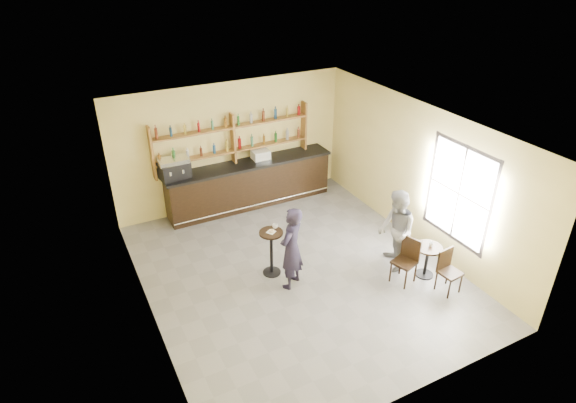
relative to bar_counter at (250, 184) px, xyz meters
name	(u,v)px	position (x,y,z in m)	size (l,w,h in m)	color
floor	(297,272)	(-0.30, -3.15, -0.59)	(7.00, 7.00, 0.00)	slate
ceiling	(299,128)	(-0.30, -3.15, 2.61)	(7.00, 7.00, 0.00)	white
wall_back	(232,145)	(-0.30, 0.35, 1.01)	(7.00, 7.00, 0.00)	#F7E48C
wall_front	(418,316)	(-0.30, -6.65, 1.01)	(7.00, 7.00, 0.00)	#F7E48C
wall_left	(142,246)	(-3.30, -3.15, 1.01)	(7.00, 7.00, 0.00)	#F7E48C
wall_right	(418,175)	(2.70, -3.15, 1.01)	(7.00, 7.00, 0.00)	#F7E48C
window_pane	(459,194)	(2.69, -4.35, 1.11)	(2.00, 2.00, 0.00)	white
window_frame	(459,194)	(2.68, -4.35, 1.11)	(0.04, 1.70, 2.10)	black
shelf_unit	(233,139)	(-0.30, 0.22, 1.22)	(4.00, 0.26, 1.40)	brown
liquor_bottles	(233,132)	(-0.30, 0.22, 1.39)	(3.68, 0.10, 1.00)	#8C5919
bar_counter	(250,184)	(0.00, 0.00, 0.00)	(4.39, 0.86, 1.19)	black
espresso_machine	(174,168)	(-1.89, 0.00, 0.84)	(0.69, 0.44, 0.49)	black
pastry_case	(261,155)	(0.33, 0.00, 0.73)	(0.44, 0.36, 0.27)	silver
pedestal_table	(271,253)	(-0.78, -2.93, -0.09)	(0.49, 0.49, 1.01)	black
napkin	(271,232)	(-0.78, -2.93, 0.42)	(0.16, 0.16, 0.00)	white
donut	(272,231)	(-0.77, -2.94, 0.44)	(0.12, 0.12, 0.04)	#E6AF54
cup_pedestal	(275,226)	(-0.64, -2.83, 0.46)	(0.11, 0.11, 0.09)	white
man_main	(291,248)	(-0.60, -3.45, 0.28)	(0.64, 0.42, 1.76)	black
cafe_table	(426,261)	(2.01, -4.46, -0.24)	(0.56, 0.56, 0.71)	black
cup_cafe	(431,244)	(2.06, -4.46, 0.16)	(0.10, 0.10, 0.09)	white
chair_west	(404,262)	(1.46, -4.41, -0.11)	(0.42, 0.42, 0.97)	black
chair_south	(450,272)	(2.06, -5.06, -0.14)	(0.39, 0.39, 0.90)	black
patron_second	(396,231)	(1.59, -3.89, 0.29)	(0.86, 0.67, 1.77)	gray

